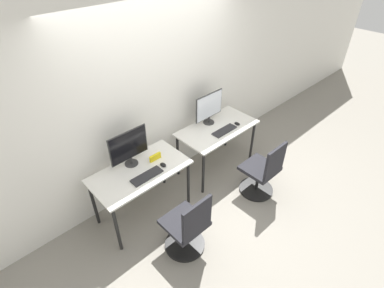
% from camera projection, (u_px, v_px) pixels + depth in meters
% --- Properties ---
extents(ground_plane, '(20.00, 20.00, 0.00)m').
position_uv_depth(ground_plane, '(198.00, 199.00, 4.19)').
color(ground_plane, gray).
extents(wall_back, '(12.00, 0.05, 2.80)m').
position_uv_depth(wall_back, '(158.00, 90.00, 3.80)').
color(wall_back, silver).
rests_on(wall_back, ground_plane).
extents(desk_left, '(1.18, 0.63, 0.74)m').
position_uv_depth(desk_left, '(140.00, 176.00, 3.62)').
color(desk_left, silver).
rests_on(desk_left, ground_plane).
extents(monitor_left, '(0.51, 0.16, 0.47)m').
position_uv_depth(monitor_left, '(129.00, 147.00, 3.51)').
color(monitor_left, '#2D2D2D').
rests_on(monitor_left, desk_left).
extents(keyboard_left, '(0.39, 0.13, 0.02)m').
position_uv_depth(keyboard_left, '(147.00, 176.00, 3.47)').
color(keyboard_left, '#262628').
rests_on(keyboard_left, desk_left).
extents(mouse_left, '(0.06, 0.09, 0.03)m').
position_uv_depth(mouse_left, '(163.00, 165.00, 3.62)').
color(mouse_left, black).
rests_on(mouse_left, desk_left).
extents(office_chair_left, '(0.48, 0.48, 0.88)m').
position_uv_depth(office_chair_left, '(188.00, 229.00, 3.35)').
color(office_chair_left, black).
rests_on(office_chair_left, ground_plane).
extents(desk_right, '(1.18, 0.63, 0.74)m').
position_uv_depth(desk_right, '(217.00, 132.00, 4.36)').
color(desk_right, silver).
rests_on(desk_right, ground_plane).
extents(monitor_right, '(0.51, 0.16, 0.47)m').
position_uv_depth(monitor_right, '(209.00, 107.00, 4.26)').
color(monitor_right, '#2D2D2D').
rests_on(monitor_right, desk_right).
extents(keyboard_right, '(0.39, 0.13, 0.02)m').
position_uv_depth(keyboard_right, '(224.00, 131.00, 4.23)').
color(keyboard_right, '#262628').
rests_on(keyboard_right, desk_right).
extents(mouse_right, '(0.06, 0.09, 0.03)m').
position_uv_depth(mouse_right, '(237.00, 124.00, 4.36)').
color(mouse_right, black).
rests_on(mouse_right, desk_right).
extents(office_chair_right, '(0.48, 0.48, 0.88)m').
position_uv_depth(office_chair_right, '(262.00, 173.00, 4.09)').
color(office_chair_right, black).
rests_on(office_chair_right, ground_plane).
extents(placard_left, '(0.16, 0.03, 0.08)m').
position_uv_depth(placard_left, '(155.00, 157.00, 3.70)').
color(placard_left, yellow).
rests_on(placard_left, desk_left).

